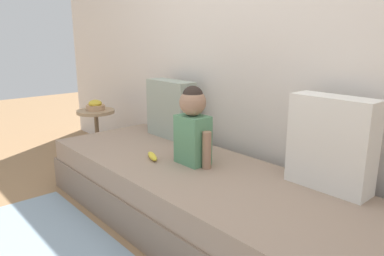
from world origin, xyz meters
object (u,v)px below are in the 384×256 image
Objects in this scene: throw_pillow_left at (171,109)px; toddler at (193,125)px; couch at (197,198)px; banana at (152,156)px; side_table at (96,122)px; throw_pillow_right at (331,143)px; fruit_bowl at (95,106)px.

toddler reaches higher than throw_pillow_left.
banana reaches higher than couch.
banana is 0.34× the size of side_table.
throw_pillow_right is (0.68, 0.33, 0.45)m from couch.
toddler reaches higher than fruit_bowl.
throw_pillow_right reaches higher than banana.
throw_pillow_right is 0.99× the size of side_table.
couch is 1.65m from fruit_bowl.
throw_pillow_left reaches higher than fruit_bowl.
toddler is (-0.09, 0.05, 0.45)m from couch.
throw_pillow_left is 0.91× the size of toddler.
couch is 4.95× the size of side_table.
throw_pillow_left is 0.66m from toddler.
banana is 1.30m from side_table.
side_table is (-1.61, 0.13, 0.19)m from couch.
couch is at bearing 18.10° from banana.
fruit_bowl reaches higher than side_table.
throw_pillow_left is at bearing 129.15° from banana.
throw_pillow_right is 1.13m from banana.
throw_pillow_right is 2.80× the size of fruit_bowl.
side_table is at bearing 169.37° from banana.
fruit_bowl is (-2.29, -0.20, -0.10)m from throw_pillow_right.
throw_pillow_left is 1.37m from throw_pillow_right.
throw_pillow_left reaches higher than couch.
throw_pillow_left is at bearing 180.00° from throw_pillow_right.
banana is (-0.33, -0.11, 0.22)m from couch.
couch is 0.46m from toddler.
side_table reaches higher than couch.
banana is at bearing -161.90° from couch.
fruit_bowl is (-0.92, -0.20, -0.08)m from throw_pillow_left.
banana is at bearing -156.42° from throw_pillow_right.
couch is at bearing -4.77° from side_table.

